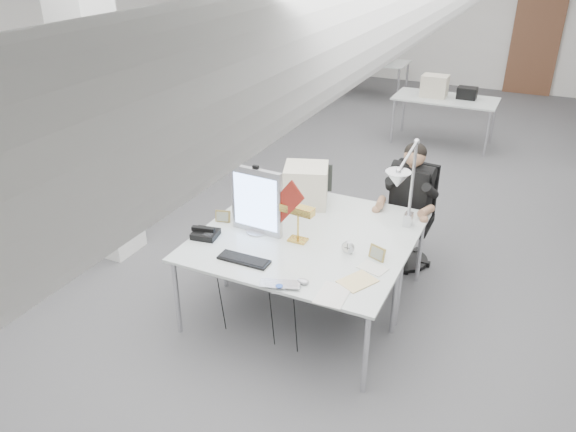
# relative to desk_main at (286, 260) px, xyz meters

# --- Properties ---
(room_shell) EXTENTS (10.04, 14.04, 3.24)m
(room_shell) POSITION_rel_desk_main_xyz_m (0.04, 2.63, 0.95)
(room_shell) COLOR #4D4D4F
(room_shell) RESTS_ON ground
(desk_main) EXTENTS (1.80, 0.90, 0.02)m
(desk_main) POSITION_rel_desk_main_xyz_m (0.00, 0.00, 0.00)
(desk_main) COLOR silver
(desk_main) RESTS_ON room_shell
(desk_second) EXTENTS (1.80, 0.90, 0.02)m
(desk_second) POSITION_rel_desk_main_xyz_m (0.00, 0.90, 0.00)
(desk_second) COLOR silver
(desk_second) RESTS_ON room_shell
(bg_desk_a) EXTENTS (1.60, 0.80, 0.02)m
(bg_desk_a) POSITION_rel_desk_main_xyz_m (0.20, 5.50, 0.00)
(bg_desk_a) COLOR silver
(bg_desk_a) RESTS_ON room_shell
(bg_desk_b) EXTENTS (1.60, 0.80, 0.02)m
(bg_desk_b) POSITION_rel_desk_main_xyz_m (-1.80, 7.70, 0.00)
(bg_desk_b) COLOR silver
(bg_desk_b) RESTS_ON room_shell
(filing_cabinet) EXTENTS (0.45, 0.55, 1.20)m
(filing_cabinet) POSITION_rel_desk_main_xyz_m (-3.50, 9.15, -0.14)
(filing_cabinet) COLOR gray
(filing_cabinet) RESTS_ON room_shell
(office_chair) EXTENTS (0.62, 0.62, 1.17)m
(office_chair) POSITION_rel_desk_main_xyz_m (0.64, 1.59, -0.16)
(office_chair) COLOR black
(office_chair) RESTS_ON room_shell
(seated_person) EXTENTS (0.48, 0.58, 0.81)m
(seated_person) POSITION_rel_desk_main_xyz_m (0.64, 1.54, 0.16)
(seated_person) COLOR black
(seated_person) RESTS_ON office_chair
(monitor) EXTENTS (0.49, 0.07, 0.60)m
(monitor) POSITION_rel_desk_main_xyz_m (-0.42, 0.30, 0.31)
(monitor) COLOR #AAA9AE
(monitor) RESTS_ON desk_main
(pennant) EXTENTS (0.41, 0.15, 0.46)m
(pennant) POSITION_rel_desk_main_xyz_m (-0.13, 0.26, 0.37)
(pennant) COLOR maroon
(pennant) RESTS_ON monitor
(keyboard) EXTENTS (0.43, 0.15, 0.02)m
(keyboard) POSITION_rel_desk_main_xyz_m (-0.29, -0.18, 0.02)
(keyboard) COLOR black
(keyboard) RESTS_ON desk_main
(laptop) EXTENTS (0.35, 0.28, 0.02)m
(laptop) POSITION_rel_desk_main_xyz_m (0.15, -0.42, 0.02)
(laptop) COLOR #BABABF
(laptop) RESTS_ON desk_main
(mouse) EXTENTS (0.12, 0.10, 0.04)m
(mouse) POSITION_rel_desk_main_xyz_m (0.28, -0.27, 0.03)
(mouse) COLOR #B1B0B5
(mouse) RESTS_ON desk_main
(bankers_lamp) EXTENTS (0.31, 0.15, 0.34)m
(bankers_lamp) POSITION_rel_desk_main_xyz_m (-0.03, 0.31, 0.18)
(bankers_lamp) COLOR gold
(bankers_lamp) RESTS_ON desk_main
(desk_phone) EXTENTS (0.24, 0.22, 0.05)m
(desk_phone) POSITION_rel_desk_main_xyz_m (-0.79, 0.03, 0.04)
(desk_phone) COLOR black
(desk_phone) RESTS_ON desk_main
(picture_frame_left) EXTENTS (0.15, 0.07, 0.11)m
(picture_frame_left) POSITION_rel_desk_main_xyz_m (-0.80, 0.34, 0.07)
(picture_frame_left) COLOR olive
(picture_frame_left) RESTS_ON desk_main
(picture_frame_right) EXTENTS (0.15, 0.09, 0.12)m
(picture_frame_right) POSITION_rel_desk_main_xyz_m (0.68, 0.31, 0.07)
(picture_frame_right) COLOR #A89048
(picture_frame_right) RESTS_ON desk_main
(desk_clock) EXTENTS (0.11, 0.06, 0.11)m
(desk_clock) POSITION_rel_desk_main_xyz_m (0.43, 0.30, 0.06)
(desk_clock) COLOR silver
(desk_clock) RESTS_ON desk_main
(paper_stack_a) EXTENTS (0.23, 0.31, 0.01)m
(paper_stack_a) POSITION_rel_desk_main_xyz_m (0.54, -0.32, 0.02)
(paper_stack_a) COLOR silver
(paper_stack_a) RESTS_ON desk_main
(paper_stack_b) EXTENTS (0.30, 0.34, 0.01)m
(paper_stack_b) POSITION_rel_desk_main_xyz_m (0.65, -0.07, 0.02)
(paper_stack_b) COLOR #E6CB8A
(paper_stack_b) RESTS_ON desk_main
(paper_stack_c) EXTENTS (0.25, 0.21, 0.01)m
(paper_stack_c) POSITION_rel_desk_main_xyz_m (0.69, 0.16, 0.02)
(paper_stack_c) COLOR silver
(paper_stack_c) RESTS_ON desk_main
(beige_monitor) EXTENTS (0.52, 0.50, 0.39)m
(beige_monitor) POSITION_rel_desk_main_xyz_m (-0.27, 1.02, 0.21)
(beige_monitor) COLOR beige
(beige_monitor) RESTS_ON desk_second
(architect_lamp) EXTENTS (0.44, 0.73, 0.89)m
(architect_lamp) POSITION_rel_desk_main_xyz_m (0.76, 0.74, 0.46)
(architect_lamp) COLOR silver
(architect_lamp) RESTS_ON desk_second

